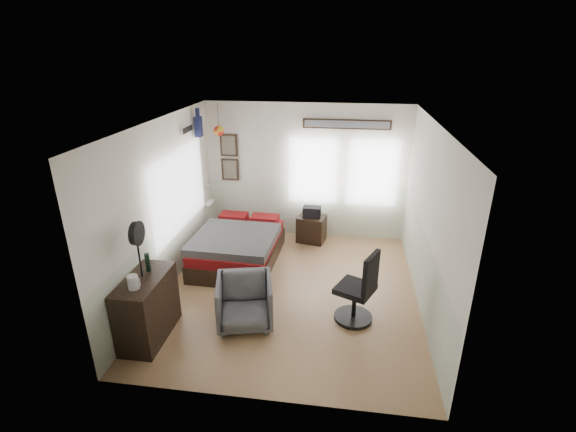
{
  "coord_description": "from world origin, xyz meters",
  "views": [
    {
      "loc": [
        0.78,
        -5.72,
        3.69
      ],
      "look_at": [
        -0.1,
        0.4,
        1.15
      ],
      "focal_mm": 26.0,
      "sensor_mm": 36.0,
      "label": 1
    }
  ],
  "objects_px": {
    "armchair": "(245,302)",
    "task_chair": "(359,294)",
    "bed": "(238,247)",
    "dresser": "(147,308)",
    "nightstand": "(311,229)"
  },
  "relations": [
    {
      "from": "armchair",
      "to": "task_chair",
      "type": "distance_m",
      "value": 1.61
    },
    {
      "from": "bed",
      "to": "dresser",
      "type": "bearing_deg",
      "value": -104.17
    },
    {
      "from": "bed",
      "to": "dresser",
      "type": "height_order",
      "value": "dresser"
    },
    {
      "from": "armchair",
      "to": "task_chair",
      "type": "relative_size",
      "value": 0.71
    },
    {
      "from": "dresser",
      "to": "nightstand",
      "type": "distance_m",
      "value": 3.81
    },
    {
      "from": "armchair",
      "to": "nightstand",
      "type": "relative_size",
      "value": 1.47
    },
    {
      "from": "armchair",
      "to": "task_chair",
      "type": "height_order",
      "value": "task_chair"
    },
    {
      "from": "nightstand",
      "to": "task_chair",
      "type": "relative_size",
      "value": 0.48
    },
    {
      "from": "bed",
      "to": "task_chair",
      "type": "bearing_deg",
      "value": -32.56
    },
    {
      "from": "dresser",
      "to": "nightstand",
      "type": "xyz_separation_m",
      "value": [
        1.9,
        3.3,
        -0.18
      ]
    },
    {
      "from": "dresser",
      "to": "task_chair",
      "type": "xyz_separation_m",
      "value": [
        2.8,
        0.75,
        -0.0
      ]
    },
    {
      "from": "armchair",
      "to": "task_chair",
      "type": "xyz_separation_m",
      "value": [
        1.58,
        0.29,
        0.09
      ]
    },
    {
      "from": "dresser",
      "to": "task_chair",
      "type": "height_order",
      "value": "task_chair"
    },
    {
      "from": "task_chair",
      "to": "dresser",
      "type": "bearing_deg",
      "value": -140.14
    },
    {
      "from": "bed",
      "to": "nightstand",
      "type": "bearing_deg",
      "value": 43.0
    }
  ]
}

